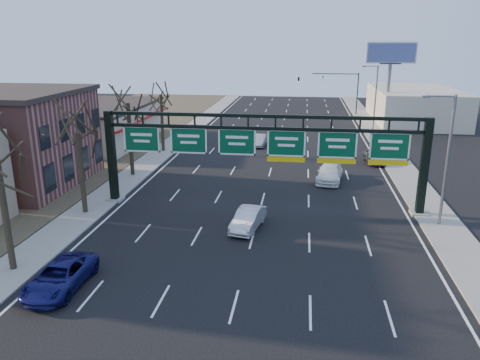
# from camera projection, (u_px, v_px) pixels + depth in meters

# --- Properties ---
(ground) EXTENTS (160.00, 160.00, 0.00)m
(ground) POSITION_uv_depth(u_px,v_px,m) (248.00, 252.00, 28.37)
(ground) COLOR black
(ground) RESTS_ON ground
(sidewalk_left) EXTENTS (3.00, 120.00, 0.12)m
(sidewalk_left) POSITION_uv_depth(u_px,v_px,m) (150.00, 162.00, 48.96)
(sidewalk_left) COLOR gray
(sidewalk_left) RESTS_ON ground
(sidewalk_right) EXTENTS (3.00, 120.00, 0.12)m
(sidewalk_right) POSITION_uv_depth(u_px,v_px,m) (402.00, 171.00, 45.67)
(sidewalk_right) COLOR gray
(sidewalk_right) RESTS_ON ground
(dirt_strip_left) EXTENTS (21.00, 120.00, 0.06)m
(dirt_strip_left) POSITION_uv_depth(u_px,v_px,m) (41.00, 158.00, 50.54)
(dirt_strip_left) COLOR #473D2B
(dirt_strip_left) RESTS_ON ground
(lane_markings) EXTENTS (21.60, 120.00, 0.01)m
(lane_markings) POSITION_uv_depth(u_px,v_px,m) (272.00, 167.00, 47.33)
(lane_markings) COLOR white
(lane_markings) RESTS_ON ground
(sign_gantry) EXTENTS (24.60, 1.20, 7.20)m
(sign_gantry) POSITION_uv_depth(u_px,v_px,m) (264.00, 149.00, 34.59)
(sign_gantry) COLOR black
(sign_gantry) RESTS_ON ground
(brick_block) EXTENTS (10.40, 12.40, 8.30)m
(brick_block) POSITION_uv_depth(u_px,v_px,m) (17.00, 139.00, 40.35)
(brick_block) COLOR #8B524B
(brick_block) RESTS_ON ground
(cream_strip) EXTENTS (10.90, 18.40, 4.70)m
(cream_strip) POSITION_uv_depth(u_px,v_px,m) (104.00, 123.00, 57.94)
(cream_strip) COLOR beige
(cream_strip) RESTS_ON ground
(building_right_distant) EXTENTS (12.00, 20.00, 5.00)m
(building_right_distant) POSITION_uv_depth(u_px,v_px,m) (414.00, 105.00, 72.48)
(building_right_distant) COLOR beige
(building_right_distant) RESTS_ON ground
(tree_gantry) EXTENTS (3.60, 3.60, 8.48)m
(tree_gantry) POSITION_uv_depth(u_px,v_px,m) (76.00, 118.00, 32.69)
(tree_gantry) COLOR black
(tree_gantry) RESTS_ON sidewalk_left
(tree_mid) EXTENTS (3.60, 3.60, 9.24)m
(tree_mid) POSITION_uv_depth(u_px,v_px,m) (127.00, 92.00, 41.95)
(tree_mid) COLOR black
(tree_mid) RESTS_ON sidewalk_left
(tree_far) EXTENTS (3.60, 3.60, 8.86)m
(tree_far) POSITION_uv_depth(u_px,v_px,m) (160.00, 85.00, 51.54)
(tree_far) COLOR black
(tree_far) RESTS_ON sidewalk_left
(streetlight_near) EXTENTS (2.15, 0.22, 9.00)m
(streetlight_near) POSITION_uv_depth(u_px,v_px,m) (446.00, 154.00, 30.98)
(streetlight_near) COLOR slate
(streetlight_near) RESTS_ON sidewalk_right
(streetlight_far) EXTENTS (2.15, 0.22, 9.00)m
(streetlight_far) POSITION_uv_depth(u_px,v_px,m) (375.00, 95.00, 63.21)
(streetlight_far) COLOR slate
(streetlight_far) RESTS_ON sidewalk_right
(billboard_right) EXTENTS (7.00, 0.50, 12.00)m
(billboard_right) POSITION_uv_depth(u_px,v_px,m) (390.00, 63.00, 66.46)
(billboard_right) COLOR slate
(billboard_right) RESTS_ON ground
(traffic_signal_mast) EXTENTS (10.16, 0.54, 7.00)m
(traffic_signal_mast) POSITION_uv_depth(u_px,v_px,m) (321.00, 82.00, 78.19)
(traffic_signal_mast) COLOR black
(traffic_signal_mast) RESTS_ON ground
(car_blue_suv) EXTENTS (2.37, 5.02, 1.38)m
(car_blue_suv) POSITION_uv_depth(u_px,v_px,m) (60.00, 276.00, 24.11)
(car_blue_suv) COLOR navy
(car_blue_suv) RESTS_ON ground
(car_silver_sedan) EXTENTS (2.23, 4.42, 1.39)m
(car_silver_sedan) POSITION_uv_depth(u_px,v_px,m) (248.00, 219.00, 31.73)
(car_silver_sedan) COLOR silver
(car_silver_sedan) RESTS_ON ground
(car_white_wagon) EXTENTS (2.80, 5.40, 1.50)m
(car_white_wagon) POSITION_uv_depth(u_px,v_px,m) (330.00, 173.00, 42.41)
(car_white_wagon) COLOR white
(car_white_wagon) RESTS_ON ground
(car_grey_far) EXTENTS (2.10, 4.35, 1.43)m
(car_grey_far) POSITION_uv_depth(u_px,v_px,m) (375.00, 156.00, 48.54)
(car_grey_far) COLOR #383A3D
(car_grey_far) RESTS_ON ground
(car_silver_distant) EXTENTS (1.70, 4.16, 1.34)m
(car_silver_distant) POSITION_uv_depth(u_px,v_px,m) (260.00, 140.00, 56.32)
(car_silver_distant) COLOR #AAAAAF
(car_silver_distant) RESTS_ON ground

